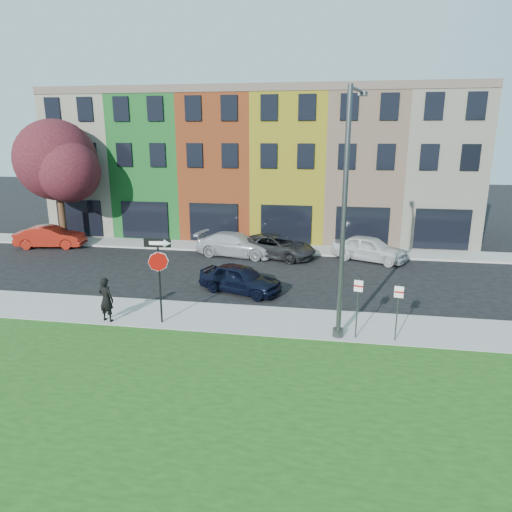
% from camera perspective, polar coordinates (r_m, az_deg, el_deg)
% --- Properties ---
extents(ground, '(120.00, 120.00, 0.00)m').
position_cam_1_polar(ground, '(16.04, -2.21, -12.39)').
color(ground, black).
rests_on(ground, ground).
extents(sidewalk_near, '(40.00, 3.00, 0.12)m').
position_cam_1_polar(sidewalk_near, '(18.48, 5.83, -8.41)').
color(sidewalk_near, gray).
rests_on(sidewalk_near, ground).
extents(sidewalk_far, '(40.00, 2.40, 0.12)m').
position_cam_1_polar(sidewalk_far, '(30.44, -2.13, 1.09)').
color(sidewalk_far, gray).
rests_on(sidewalk_far, ground).
extents(rowhouse_block, '(30.00, 10.12, 10.00)m').
position_cam_1_polar(rowhouse_block, '(35.62, 0.60, 11.17)').
color(rowhouse_block, beige).
rests_on(rowhouse_block, ground).
extents(stop_sign, '(1.05, 0.13, 3.42)m').
position_cam_1_polar(stop_sign, '(17.95, -12.09, -0.96)').
color(stop_sign, black).
rests_on(stop_sign, sidewalk_near).
extents(man, '(0.86, 0.73, 1.81)m').
position_cam_1_polar(man, '(19.14, -18.22, -5.18)').
color(man, black).
rests_on(man, sidewalk_near).
extents(sedan_near, '(4.22, 5.10, 1.38)m').
position_cam_1_polar(sedan_near, '(21.85, -1.97, -2.83)').
color(sedan_near, black).
rests_on(sedan_near, ground).
extents(parked_car_red, '(3.09, 4.96, 1.46)m').
position_cam_1_polar(parked_car_red, '(33.48, -24.31, 2.21)').
color(parked_car_red, maroon).
rests_on(parked_car_red, ground).
extents(parked_car_silver, '(3.41, 5.53, 1.44)m').
position_cam_1_polar(parked_car_silver, '(28.43, -2.55, 1.45)').
color(parked_car_silver, '#9E9EA2').
rests_on(parked_car_silver, ground).
extents(parked_car_dark, '(5.33, 6.39, 1.39)m').
position_cam_1_polar(parked_car_dark, '(28.07, 2.46, 1.22)').
color(parked_car_dark, black).
rests_on(parked_car_dark, ground).
extents(parked_car_white, '(5.01, 5.72, 1.51)m').
position_cam_1_polar(parked_car_white, '(28.12, 14.01, 0.93)').
color(parked_car_white, silver).
rests_on(parked_car_white, ground).
extents(street_lamp, '(0.91, 2.53, 8.83)m').
position_cam_1_polar(street_lamp, '(16.31, 11.07, 4.80)').
color(street_lamp, '#404345').
rests_on(street_lamp, sidewalk_near).
extents(parking_sign_a, '(0.31, 0.12, 2.34)m').
position_cam_1_polar(parking_sign_a, '(16.91, 12.58, -5.48)').
color(parking_sign_a, '#404345').
rests_on(parking_sign_a, sidewalk_near).
extents(parking_sign_b, '(0.32, 0.11, 2.17)m').
position_cam_1_polar(parking_sign_b, '(17.09, 17.30, -5.92)').
color(parking_sign_b, '#404345').
rests_on(parking_sign_b, sidewalk_near).
extents(tree_purple, '(6.35, 5.55, 8.23)m').
position_cam_1_polar(tree_purple, '(33.46, -23.50, 10.70)').
color(tree_purple, '#301E10').
rests_on(tree_purple, sidewalk_far).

